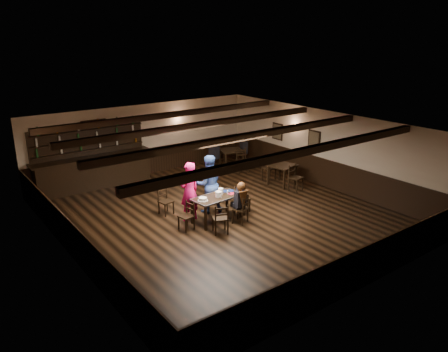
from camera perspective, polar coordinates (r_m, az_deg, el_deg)
ground at (r=13.22m, az=-0.28°, el=-5.08°), size 10.00×10.00×0.00m
room_shell at (r=12.67m, az=-0.36°, el=2.25°), size 9.02×10.02×2.71m
dining_table at (r=12.59m, az=-0.95°, el=-3.06°), size 1.52×0.86×0.75m
chair_near_left at (r=11.83m, az=-0.40°, el=-5.37°), size 0.51×0.50×0.86m
chair_near_right at (r=12.50m, az=2.45°, el=-4.09°), size 0.51×0.50×0.84m
chair_end_left at (r=12.18m, az=-4.72°, el=-4.88°), size 0.40×0.42×0.80m
chair_end_right at (r=13.15m, az=2.23°, el=-2.86°), size 0.51×0.52×0.87m
chair_far_pushed at (r=13.28m, az=-7.79°, el=-2.98°), size 0.43×0.41×0.80m
woman_pink at (r=12.60m, az=-4.56°, el=-2.04°), size 0.68×0.49×1.76m
man_blue at (r=13.17m, az=-2.05°, el=-1.02°), size 1.05×0.94×1.79m
seated_person at (r=12.39m, az=2.22°, el=-2.64°), size 0.33×0.50×0.81m
cake at (r=12.25m, az=-2.79°, el=-3.05°), size 0.29×0.29×0.09m
plate_stack_a at (r=12.47m, az=-0.73°, el=-2.41°), size 0.18×0.18×0.17m
plate_stack_b at (r=12.70m, az=-0.45°, el=-2.00°), size 0.15×0.15×0.18m
tea_light at (r=12.66m, az=-1.08°, el=-2.40°), size 0.05×0.05×0.06m
salt_shaker at (r=12.75m, az=0.47°, el=-2.10°), size 0.04×0.04×0.10m
pepper_shaker at (r=12.72m, az=0.76°, el=-2.21°), size 0.03×0.03×0.08m
drink_glass at (r=12.84m, az=-0.23°, el=-1.95°), size 0.07×0.07×0.11m
menu_red at (r=12.79m, az=1.06°, el=-2.27°), size 0.28×0.21×0.00m
menu_blue at (r=12.98m, az=0.52°, el=-1.95°), size 0.41×0.38×0.00m
bar_counter at (r=16.00m, az=-16.75°, el=1.09°), size 4.20×0.70×2.20m
back_table_a at (r=15.70m, az=7.61°, el=1.11°), size 0.99×0.99×0.75m
back_table_b at (r=17.54m, az=0.97°, el=3.11°), size 1.11×1.11×0.75m
bg_patron_left at (r=17.23m, az=-1.31°, el=3.57°), size 0.31×0.43×0.80m
bg_patron_right at (r=18.01m, az=2.62°, el=4.11°), size 0.32×0.41×0.75m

